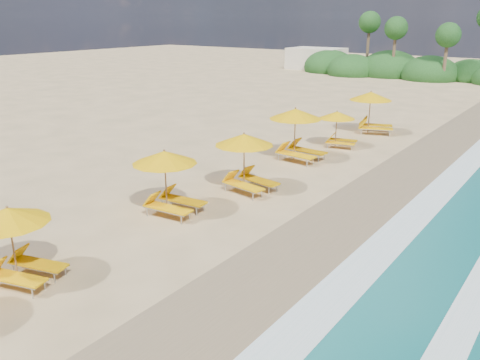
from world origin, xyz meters
name	(u,v)px	position (x,y,z in m)	size (l,w,h in m)	color
ground	(240,210)	(0.00, 0.00, 0.00)	(160.00, 160.00, 0.00)	tan
wet_sand	(338,237)	(4.00, 0.00, 0.01)	(4.00, 160.00, 0.01)	#8B7453
surf_foam	(421,258)	(6.70, 0.00, 0.03)	(4.00, 160.00, 0.01)	white
station_2	(17,240)	(-1.80, -7.72, 1.23)	(2.75, 2.67, 2.19)	olive
station_3	(170,178)	(-1.95, -1.67, 1.35)	(2.75, 2.59, 2.40)	olive
station_4	(247,159)	(-1.08, 2.00, 1.37)	(2.90, 2.75, 2.45)	olive
station_5	(298,131)	(-1.69, 7.28, 1.49)	(3.02, 2.83, 2.66)	olive
station_6	(339,127)	(-1.16, 10.90, 1.13)	(2.51, 2.42, 2.03)	olive
station_7	(373,110)	(-0.98, 15.28, 1.46)	(3.38, 3.33, 2.61)	olive
treeline	(397,68)	(-9.94, 45.51, 1.00)	(25.80, 8.80, 9.74)	#163D14
beach_building	(316,59)	(-22.00, 48.00, 1.40)	(7.00, 5.00, 2.80)	beige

